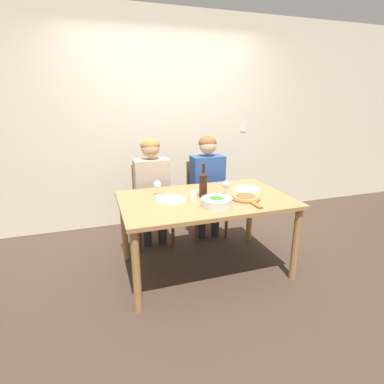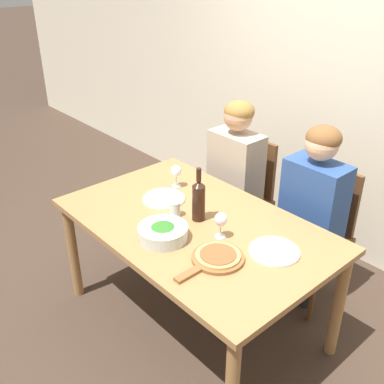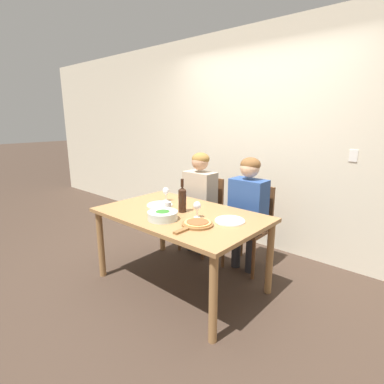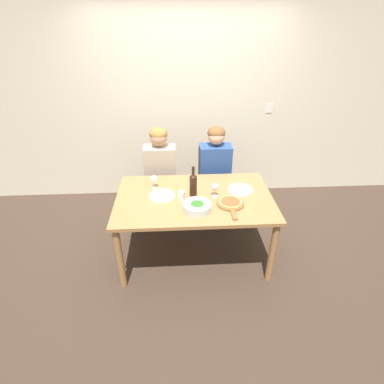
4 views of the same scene
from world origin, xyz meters
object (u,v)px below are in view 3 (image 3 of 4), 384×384
(dinner_plate_left, at_px, (160,205))
(wine_glass_right, at_px, (197,206))
(pizza_on_board, at_px, (197,224))
(person_woman, at_px, (199,193))
(person_man, at_px, (247,203))
(dinner_plate_right, at_px, (230,221))
(chair_right, at_px, (252,223))
(chair_left, at_px, (205,211))
(wine_bottle, at_px, (182,199))
(water_tumbler, at_px, (168,207))
(broccoli_bowl, at_px, (163,215))
(wine_glass_left, at_px, (166,192))

(dinner_plate_left, bearing_deg, wine_glass_right, -3.24)
(pizza_on_board, bearing_deg, person_woman, 129.18)
(person_man, height_order, dinner_plate_left, person_man)
(person_man, distance_m, dinner_plate_right, 0.63)
(chair_right, distance_m, dinner_plate_right, 0.78)
(chair_right, bearing_deg, dinner_plate_right, -75.05)
(chair_left, xyz_separation_m, wine_bottle, (0.36, -0.78, 0.38))
(dinner_plate_right, bearing_deg, person_man, 107.49)
(chair_right, xyz_separation_m, person_man, (0.00, -0.11, 0.25))
(person_woman, bearing_deg, chair_right, 9.23)
(dinner_plate_left, distance_m, water_tumbler, 0.21)
(dinner_plate_right, height_order, water_tumbler, water_tumbler)
(wine_glass_right, bearing_deg, person_woman, 129.10)
(chair_left, xyz_separation_m, dinner_plate_right, (0.86, -0.71, 0.26))
(person_woman, xyz_separation_m, broccoli_bowl, (0.38, -0.95, 0.04))
(person_woman, xyz_separation_m, wine_glass_right, (0.58, -0.71, 0.11))
(person_man, xyz_separation_m, water_tumbler, (-0.43, -0.75, 0.05))
(pizza_on_board, bearing_deg, wine_glass_left, 154.06)
(dinner_plate_left, distance_m, dinner_plate_right, 0.82)
(broccoli_bowl, relative_size, water_tumbler, 2.94)
(dinner_plate_right, bearing_deg, person_woman, 144.94)
(pizza_on_board, xyz_separation_m, wine_glass_left, (-0.75, 0.37, 0.09))
(chair_left, height_order, pizza_on_board, chair_left)
(dinner_plate_right, bearing_deg, wine_bottle, -171.97)
(chair_left, bearing_deg, dinner_plate_left, -86.81)
(broccoli_bowl, height_order, wine_glass_right, wine_glass_right)
(person_man, xyz_separation_m, wine_glass_right, (-0.09, -0.71, 0.11))
(chair_left, distance_m, broccoli_bowl, 1.16)
(person_woman, distance_m, wine_glass_right, 0.92)
(dinner_plate_left, relative_size, wine_glass_right, 1.74)
(wine_bottle, height_order, pizza_on_board, wine_bottle)
(pizza_on_board, distance_m, wine_glass_right, 0.23)
(chair_right, bearing_deg, person_woman, -170.77)
(chair_left, xyz_separation_m, pizza_on_board, (0.71, -0.98, 0.27))
(chair_right, xyz_separation_m, dinner_plate_left, (-0.63, -0.79, 0.26))
(chair_right, distance_m, person_woman, 0.72)
(chair_left, xyz_separation_m, broccoli_bowl, (0.38, -1.06, 0.29))
(dinner_plate_right, bearing_deg, wine_glass_right, -159.75)
(chair_left, bearing_deg, wine_glass_right, -54.84)
(chair_left, relative_size, dinner_plate_right, 3.45)
(chair_left, bearing_deg, broccoli_bowl, -70.25)
(wine_bottle, bearing_deg, dinner_plate_right, 8.03)
(chair_left, height_order, person_man, person_man)
(broccoli_bowl, xyz_separation_m, water_tumbler, (-0.14, 0.20, 0.01))
(dinner_plate_right, relative_size, pizza_on_board, 0.64)
(person_woman, distance_m, wine_bottle, 0.78)
(person_woman, height_order, water_tumbler, person_woman)
(chair_right, distance_m, person_man, 0.27)
(chair_right, bearing_deg, dinner_plate_left, -128.49)
(chair_left, xyz_separation_m, person_woman, (0.00, -0.11, 0.25))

